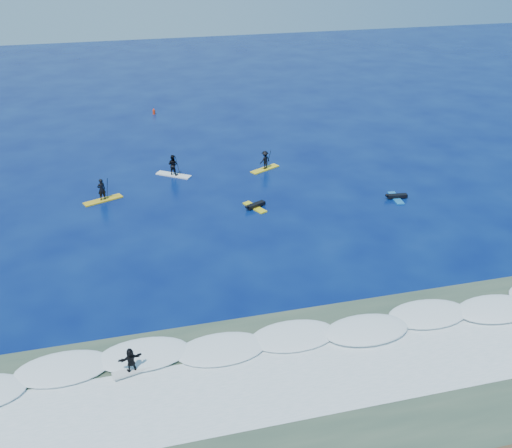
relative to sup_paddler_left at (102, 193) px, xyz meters
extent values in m
plane|color=#030E47|center=(8.80, -10.16, -0.69)|extent=(160.00, 160.00, 0.00)
cube|color=#344637|center=(8.80, -24.16, -0.68)|extent=(90.00, 13.00, 0.01)
cube|color=white|center=(8.80, -20.16, -0.69)|extent=(40.00, 6.00, 0.30)
cube|color=silver|center=(8.80, -23.16, -0.69)|extent=(34.00, 5.00, 0.02)
cube|color=gold|center=(0.00, 0.00, -0.63)|extent=(3.20, 1.88, 0.10)
imported|color=black|center=(0.00, 0.00, 0.32)|extent=(0.77, 0.64, 1.80)
cylinder|color=black|center=(0.43, 0.17, 0.25)|extent=(0.31, 0.69, 2.10)
cube|color=black|center=(0.43, 0.17, -0.74)|extent=(0.13, 0.03, 0.31)
cube|color=white|center=(6.12, 3.73, -0.63)|extent=(3.07, 2.48, 0.11)
imported|color=black|center=(6.12, 3.73, 0.34)|extent=(1.13, 1.08, 1.83)
cylinder|color=black|center=(6.52, 3.46, 0.27)|extent=(0.46, 0.63, 2.14)
cube|color=black|center=(6.52, 3.46, -0.74)|extent=(0.13, 0.03, 0.32)
cube|color=yellow|center=(14.32, 3.09, -0.64)|extent=(2.93, 1.99, 0.10)
imported|color=black|center=(14.32, 3.09, 0.25)|extent=(1.25, 1.05, 1.68)
cylinder|color=black|center=(14.71, 3.29, 0.19)|extent=(0.35, 0.62, 1.95)
cube|color=black|center=(14.71, 3.29, -0.74)|extent=(0.12, 0.03, 0.29)
cube|color=yellow|center=(11.56, -4.25, -0.63)|extent=(1.55, 2.39, 0.11)
cube|color=black|center=(11.66, -4.20, -0.44)|extent=(1.65, 1.06, 0.27)
sphere|color=black|center=(10.83, -4.59, -0.33)|extent=(0.27, 0.27, 0.27)
cube|color=#1666AC|center=(23.09, -5.37, -0.63)|extent=(0.87, 2.38, 0.11)
cube|color=black|center=(23.20, -5.39, -0.44)|extent=(1.64, 0.59, 0.27)
sphere|color=black|center=(22.30, -5.29, -0.33)|extent=(0.27, 0.27, 0.27)
cube|color=silver|center=(1.17, -20.73, -0.49)|extent=(2.03, 0.97, 0.10)
imported|color=black|center=(1.17, -20.73, 0.22)|extent=(1.27, 0.66, 1.31)
cylinder|color=red|center=(6.06, 22.21, -0.43)|extent=(0.32, 0.32, 0.52)
cone|color=red|center=(6.06, 22.21, -0.05)|extent=(0.23, 0.23, 0.25)
camera|label=1|loc=(1.93, -43.12, 19.37)|focal=40.00mm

